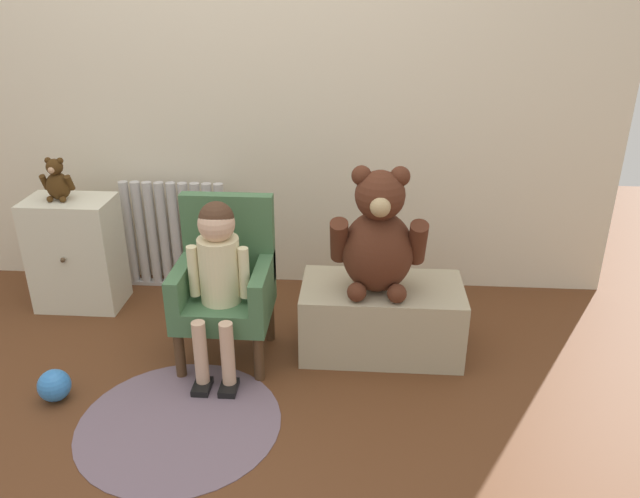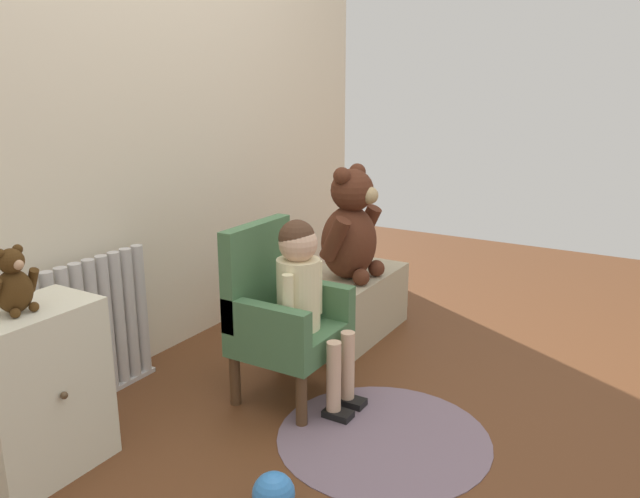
{
  "view_description": "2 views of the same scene",
  "coord_description": "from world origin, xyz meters",
  "px_view_note": "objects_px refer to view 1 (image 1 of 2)",
  "views": [
    {
      "loc": [
        0.62,
        -1.89,
        1.58
      ],
      "look_at": [
        0.45,
        0.47,
        0.51
      ],
      "focal_mm": 35.0,
      "sensor_mm": 36.0,
      "label": 1
    },
    {
      "loc": [
        -1.88,
        -0.86,
        1.25
      ],
      "look_at": [
        0.41,
        0.49,
        0.53
      ],
      "focal_mm": 35.0,
      "sensor_mm": 36.0,
      "label": 2
    }
  ],
  "objects_px": {
    "child_figure": "(218,264)",
    "large_teddy_bear": "(378,238)",
    "low_bench": "(381,318)",
    "small_dresser": "(76,253)",
    "floor_rug": "(179,423)",
    "toy_ball": "(54,385)",
    "small_teddy_bear": "(57,181)",
    "radiator": "(176,236)",
    "child_armchair": "(226,282)"
  },
  "relations": [
    {
      "from": "child_figure",
      "to": "large_teddy_bear",
      "type": "distance_m",
      "value": 0.67
    },
    {
      "from": "child_figure",
      "to": "low_bench",
      "type": "xyz_separation_m",
      "value": [
        0.68,
        0.18,
        -0.33
      ]
    },
    {
      "from": "small_dresser",
      "to": "low_bench",
      "type": "distance_m",
      "value": 1.55
    },
    {
      "from": "low_bench",
      "to": "floor_rug",
      "type": "relative_size",
      "value": 0.91
    },
    {
      "from": "small_dresser",
      "to": "toy_ball",
      "type": "height_order",
      "value": "small_dresser"
    },
    {
      "from": "low_bench",
      "to": "small_teddy_bear",
      "type": "xyz_separation_m",
      "value": [
        -1.54,
        0.31,
        0.5
      ]
    },
    {
      "from": "floor_rug",
      "to": "low_bench",
      "type": "bearing_deg",
      "value": 36.65
    },
    {
      "from": "child_figure",
      "to": "low_bench",
      "type": "distance_m",
      "value": 0.77
    },
    {
      "from": "radiator",
      "to": "floor_rug",
      "type": "relative_size",
      "value": 0.76
    },
    {
      "from": "small_dresser",
      "to": "low_bench",
      "type": "height_order",
      "value": "small_dresser"
    },
    {
      "from": "radiator",
      "to": "low_bench",
      "type": "distance_m",
      "value": 1.22
    },
    {
      "from": "low_bench",
      "to": "floor_rug",
      "type": "bearing_deg",
      "value": -143.35
    },
    {
      "from": "radiator",
      "to": "child_armchair",
      "type": "bearing_deg",
      "value": -56.91
    },
    {
      "from": "toy_ball",
      "to": "large_teddy_bear",
      "type": "bearing_deg",
      "value": 18.39
    },
    {
      "from": "child_armchair",
      "to": "low_bench",
      "type": "bearing_deg",
      "value": 5.61
    },
    {
      "from": "small_teddy_bear",
      "to": "toy_ball",
      "type": "distance_m",
      "value": 1.0
    },
    {
      "from": "child_armchair",
      "to": "small_dresser",
      "type": "bearing_deg",
      "value": 155.67
    },
    {
      "from": "radiator",
      "to": "child_figure",
      "type": "relative_size",
      "value": 0.79
    },
    {
      "from": "small_dresser",
      "to": "floor_rug",
      "type": "height_order",
      "value": "small_dresser"
    },
    {
      "from": "child_figure",
      "to": "small_teddy_bear",
      "type": "xyz_separation_m",
      "value": [
        -0.87,
        0.48,
        0.17
      ]
    },
    {
      "from": "large_teddy_bear",
      "to": "floor_rug",
      "type": "relative_size",
      "value": 0.71
    },
    {
      "from": "low_bench",
      "to": "floor_rug",
      "type": "distance_m",
      "value": 0.97
    },
    {
      "from": "small_dresser",
      "to": "low_bench",
      "type": "relative_size",
      "value": 0.81
    },
    {
      "from": "low_bench",
      "to": "toy_ball",
      "type": "distance_m",
      "value": 1.38
    },
    {
      "from": "small_dresser",
      "to": "floor_rug",
      "type": "distance_m",
      "value": 1.19
    },
    {
      "from": "radiator",
      "to": "floor_rug",
      "type": "bearing_deg",
      "value": -74.57
    },
    {
      "from": "small_teddy_bear",
      "to": "floor_rug",
      "type": "distance_m",
      "value": 1.34
    },
    {
      "from": "small_dresser",
      "to": "small_teddy_bear",
      "type": "xyz_separation_m",
      "value": [
        -0.03,
        -0.01,
        0.38
      ]
    },
    {
      "from": "child_figure",
      "to": "small_teddy_bear",
      "type": "distance_m",
      "value": 1.01
    },
    {
      "from": "radiator",
      "to": "floor_rug",
      "type": "xyz_separation_m",
      "value": [
        0.31,
        -1.12,
        -0.29
      ]
    },
    {
      "from": "child_figure",
      "to": "floor_rug",
      "type": "height_order",
      "value": "child_figure"
    },
    {
      "from": "radiator",
      "to": "small_dresser",
      "type": "relative_size",
      "value": 1.03
    },
    {
      "from": "low_bench",
      "to": "large_teddy_bear",
      "type": "height_order",
      "value": "large_teddy_bear"
    },
    {
      "from": "radiator",
      "to": "floor_rug",
      "type": "height_order",
      "value": "radiator"
    },
    {
      "from": "low_bench",
      "to": "small_dresser",
      "type": "bearing_deg",
      "value": 168.34
    },
    {
      "from": "radiator",
      "to": "large_teddy_bear",
      "type": "relative_size",
      "value": 1.06
    },
    {
      "from": "child_armchair",
      "to": "large_teddy_bear",
      "type": "distance_m",
      "value": 0.68
    },
    {
      "from": "child_armchair",
      "to": "low_bench",
      "type": "xyz_separation_m",
      "value": [
        0.68,
        0.07,
        -0.19
      ]
    },
    {
      "from": "radiator",
      "to": "toy_ball",
      "type": "distance_m",
      "value": 1.06
    },
    {
      "from": "radiator",
      "to": "child_figure",
      "type": "xyz_separation_m",
      "value": [
        0.4,
        -0.73,
        0.2
      ]
    },
    {
      "from": "child_armchair",
      "to": "toy_ball",
      "type": "relative_size",
      "value": 5.46
    },
    {
      "from": "small_dresser",
      "to": "large_teddy_bear",
      "type": "height_order",
      "value": "large_teddy_bear"
    },
    {
      "from": "small_dresser",
      "to": "toy_ball",
      "type": "bearing_deg",
      "value": -74.62
    },
    {
      "from": "small_teddy_bear",
      "to": "floor_rug",
      "type": "height_order",
      "value": "small_teddy_bear"
    },
    {
      "from": "small_dresser",
      "to": "child_figure",
      "type": "bearing_deg",
      "value": -30.32
    },
    {
      "from": "child_armchair",
      "to": "large_teddy_bear",
      "type": "relative_size",
      "value": 1.29
    },
    {
      "from": "low_bench",
      "to": "child_armchair",
      "type": "bearing_deg",
      "value": -174.39
    },
    {
      "from": "child_armchair",
      "to": "large_teddy_bear",
      "type": "height_order",
      "value": "large_teddy_bear"
    },
    {
      "from": "radiator",
      "to": "small_teddy_bear",
      "type": "bearing_deg",
      "value": -152.21
    },
    {
      "from": "small_dresser",
      "to": "child_figure",
      "type": "distance_m",
      "value": 0.99
    }
  ]
}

